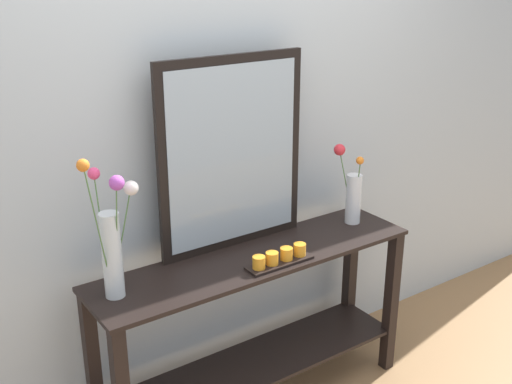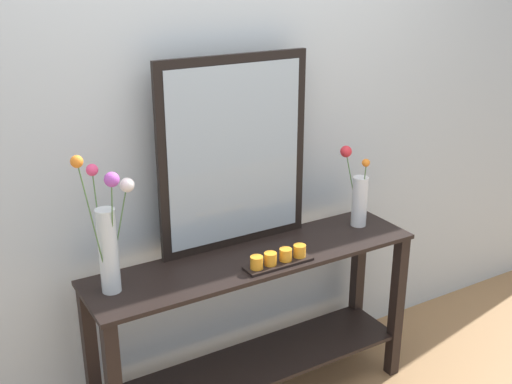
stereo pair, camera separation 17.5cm
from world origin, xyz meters
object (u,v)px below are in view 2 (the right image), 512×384
(vase_right, at_px, (358,195))
(candle_tray, at_px, (278,259))
(mirror_leaning, at_px, (234,154))
(console_table, at_px, (256,315))
(tall_vase_left, at_px, (108,236))

(vase_right, relative_size, candle_tray, 1.26)
(mirror_leaning, distance_m, candle_tray, 0.50)
(console_table, bearing_deg, mirror_leaning, 95.13)
(console_table, distance_m, candle_tray, 0.36)
(console_table, relative_size, vase_right, 3.88)
(tall_vase_left, bearing_deg, mirror_leaning, 12.22)
(console_table, xyz_separation_m, vase_right, (0.61, 0.04, 0.47))
(tall_vase_left, distance_m, candle_tray, 0.75)
(tall_vase_left, height_order, vase_right, tall_vase_left)
(candle_tray, bearing_deg, mirror_leaning, 101.23)
(mirror_leaning, xyz_separation_m, tall_vase_left, (-0.64, -0.14, -0.20))
(console_table, bearing_deg, candle_tray, -70.99)
(tall_vase_left, bearing_deg, candle_tray, -11.78)
(console_table, distance_m, mirror_leaning, 0.76)
(vase_right, bearing_deg, tall_vase_left, -179.06)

